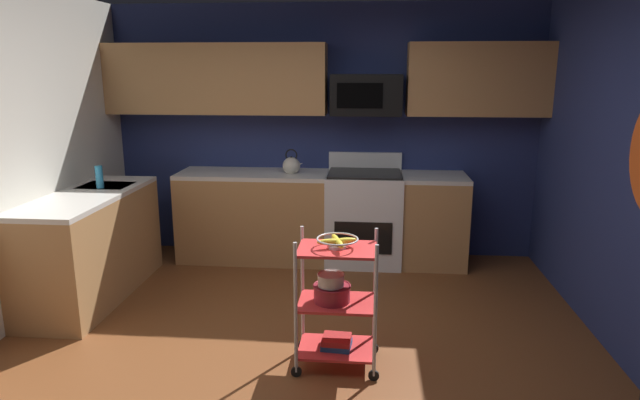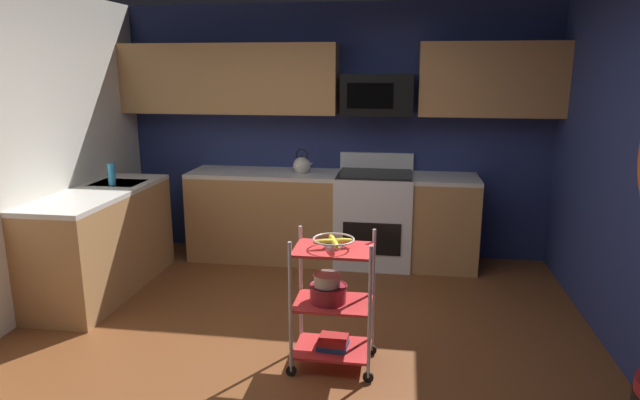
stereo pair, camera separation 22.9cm
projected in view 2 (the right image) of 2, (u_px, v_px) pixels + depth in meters
floor at (290, 365)px, 3.76m from camera, size 4.40×4.80×0.04m
wall_back at (335, 132)px, 5.79m from camera, size 4.52×0.06×2.60m
counter_run at (256, 225)px, 5.39m from camera, size 3.66×2.21×0.92m
oven_range at (374, 217)px, 5.60m from camera, size 0.76×0.65×1.10m
upper_cabinets at (323, 79)px, 5.49m from camera, size 4.40×0.33×0.70m
microwave at (377, 95)px, 5.42m from camera, size 0.70×0.39×0.40m
rolling_cart at (333, 303)px, 3.62m from camera, size 0.57×0.38×0.91m
fruit_bowl at (334, 241)px, 3.52m from camera, size 0.27×0.27×0.07m
mixing_bowl_large at (328, 293)px, 3.61m from camera, size 0.25×0.25×0.11m
mixing_bowl_small at (327, 279)px, 3.58m from camera, size 0.18×0.18×0.08m
book_stack at (333, 342)px, 3.69m from camera, size 0.21×0.20×0.07m
kettle at (302, 165)px, 5.59m from camera, size 0.21×0.18×0.26m
dish_soap_bottle at (111, 174)px, 4.98m from camera, size 0.06×0.06×0.20m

